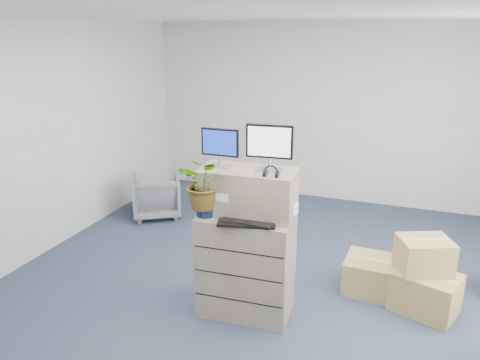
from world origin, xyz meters
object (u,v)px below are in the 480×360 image
object	(u,v)px
potted_plant	(205,190)
office_chair	(156,193)
keyboard	(247,222)
water_bottle	(255,202)
monitor_right	(269,145)
filing_cabinet_lower	(246,265)
monitor_left	(220,145)

from	to	relation	value
potted_plant	office_chair	world-z (taller)	potted_plant
keyboard	potted_plant	size ratio (longest dim) A/B	0.96
water_bottle	monitor_right	bearing A→B (deg)	-3.46
filing_cabinet_lower	water_bottle	size ratio (longest dim) A/B	4.43
water_bottle	office_chair	bearing A→B (deg)	140.30
filing_cabinet_lower	office_chair	world-z (taller)	filing_cabinet_lower
monitor_left	office_chair	world-z (taller)	monitor_left
monitor_left	potted_plant	world-z (taller)	monitor_left
monitor_right	monitor_left	bearing A→B (deg)	178.70
filing_cabinet_lower	monitor_left	size ratio (longest dim) A/B	2.81
filing_cabinet_lower	office_chair	xyz separation A→B (m)	(-2.11, 1.89, -0.16)
monitor_left	office_chair	size ratio (longest dim) A/B	0.52
water_bottle	office_chair	world-z (taller)	water_bottle
keyboard	office_chair	xyz separation A→B (m)	(-2.18, 2.06, -0.69)
keyboard	potted_plant	distance (m)	0.48
water_bottle	monitor_left	bearing A→B (deg)	-173.45
keyboard	water_bottle	xyz separation A→B (m)	(-0.01, 0.27, 0.10)
potted_plant	keyboard	bearing A→B (deg)	-1.88
water_bottle	keyboard	bearing A→B (deg)	-86.84
water_bottle	office_chair	distance (m)	2.92
monitor_right	potted_plant	distance (m)	0.71
monitor_left	potted_plant	bearing A→B (deg)	-106.42
potted_plant	filing_cabinet_lower	bearing A→B (deg)	25.35
filing_cabinet_lower	office_chair	distance (m)	2.83
water_bottle	office_chair	size ratio (longest dim) A/B	0.33
filing_cabinet_lower	potted_plant	world-z (taller)	potted_plant
monitor_right	office_chair	world-z (taller)	monitor_right
water_bottle	potted_plant	world-z (taller)	potted_plant
monitor_left	monitor_right	size ratio (longest dim) A/B	0.85
keyboard	water_bottle	size ratio (longest dim) A/B	2.24
water_bottle	potted_plant	bearing A→B (deg)	-147.19
monitor_left	keyboard	world-z (taller)	monitor_left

